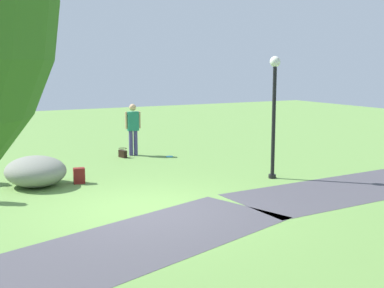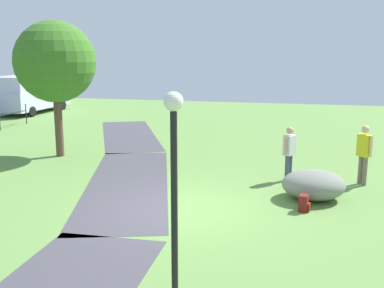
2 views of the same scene
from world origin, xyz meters
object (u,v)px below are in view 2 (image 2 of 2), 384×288
at_px(young_tree_near_path, 55,62).
at_px(backpack_by_boulder, 304,203).
at_px(lamp_post, 174,176).
at_px(man_near_boulder, 289,150).
at_px(passerby_on_path, 364,151).
at_px(lawn_boulder, 314,185).
at_px(delivery_van, 30,92).

relative_size(young_tree_near_path, backpack_by_boulder, 12.09).
height_order(lamp_post, man_near_boulder, lamp_post).
height_order(man_near_boulder, passerby_on_path, passerby_on_path).
bearing_deg(backpack_by_boulder, young_tree_near_path, 65.71).
xyz_separation_m(young_tree_near_path, lamp_post, (-8.64, -6.87, -1.38)).
bearing_deg(backpack_by_boulder, lawn_boulder, -12.31).
bearing_deg(lawn_boulder, man_near_boulder, 23.92).
xyz_separation_m(man_near_boulder, backpack_by_boulder, (-2.61, -0.48, -0.73)).
bearing_deg(delivery_van, passerby_on_path, -122.74).
relative_size(lawn_boulder, delivery_van, 0.34).
height_order(lamp_post, passerby_on_path, lamp_post).
relative_size(man_near_boulder, passerby_on_path, 0.93).
bearing_deg(lawn_boulder, backpack_by_boulder, 167.69).
bearing_deg(man_near_boulder, young_tree_near_path, 80.89).
distance_m(young_tree_near_path, man_near_boulder, 8.70).
height_order(young_tree_near_path, lawn_boulder, young_tree_near_path).
relative_size(lamp_post, lawn_boulder, 1.67).
height_order(young_tree_near_path, lamp_post, young_tree_near_path).
bearing_deg(backpack_by_boulder, lamp_post, 158.58).
bearing_deg(young_tree_near_path, man_near_boulder, -99.11).
distance_m(man_near_boulder, passerby_on_path, 2.07).
bearing_deg(backpack_by_boulder, passerby_on_path, -30.67).
bearing_deg(delivery_van, man_near_boulder, -126.10).
xyz_separation_m(lamp_post, passerby_on_path, (7.40, -3.44, -1.00)).
distance_m(lawn_boulder, delivery_van, 21.76).
xyz_separation_m(lamp_post, backpack_by_boulder, (4.71, -1.85, -1.81)).
bearing_deg(delivery_van, lawn_boulder, -128.38).
height_order(passerby_on_path, delivery_van, delivery_van).
relative_size(lawn_boulder, backpack_by_boulder, 4.82).
relative_size(young_tree_near_path, lawn_boulder, 2.51).
xyz_separation_m(lamp_post, man_near_boulder, (7.32, -1.37, -1.08)).
relative_size(man_near_boulder, delivery_van, 0.29).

